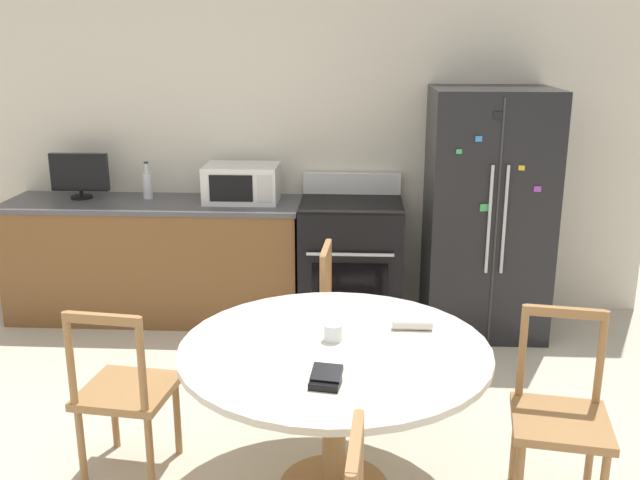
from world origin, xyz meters
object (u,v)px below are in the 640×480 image
Objects in this scene: refrigerator at (487,212)px; dining_chair_left at (125,393)px; countertop_tv at (80,174)px; oven_range at (351,261)px; wallet at (326,379)px; counter_bottle at (147,185)px; dining_chair_far at (352,323)px; dining_chair_right at (560,418)px; microwave at (242,183)px; candle_glass at (333,333)px.

dining_chair_left is (-2.02, -1.97, -0.44)m from refrigerator.
countertop_tv is 2.43m from dining_chair_left.
oven_range reaches higher than wallet.
dining_chair_left is (-1.05, -2.02, -0.03)m from oven_range.
counter_bottle is at bearing 119.38° from wallet.
oven_range reaches higher than dining_chair_far.
oven_range is 2.35m from dining_chair_right.
refrigerator reaches higher than dining_chair_far.
countertop_tv reaches higher than oven_range.
countertop_tv is (-2.03, 0.10, 0.62)m from oven_range.
countertop_tv is at bearing 177.24° from oven_range.
microwave is at bearing 174.96° from oven_range.
oven_range reaches higher than candle_glass.
dining_chair_right and dining_chair_left have the same top height.
dining_chair_far reaches higher than wallet.
microwave is 1.92× the size of counter_bottle.
dining_chair_right is at bearing -5.67° from candle_glass.
dining_chair_right is at bearing -65.72° from oven_range.
countertop_tv is at bearing -177.04° from counter_bottle.
oven_range is 2.28m from dining_chair_left.
microwave reaches higher than dining_chair_left.
refrigerator reaches higher than countertop_tv.
counter_bottle is 2.27m from dining_chair_left.
refrigerator is 6.25× the size of counter_bottle.
refrigerator is 2.24m from candle_glass.
candle_glass is (-0.06, -2.04, 0.31)m from oven_range.
microwave is 2.90m from dining_chair_right.
dining_chair_left is at bearing -117.51° from oven_range.
oven_range is 2.13m from countertop_tv.
counter_bottle is 2.06m from dining_chair_far.
dining_chair_far is 6.27× the size of wallet.
counter_bottle is 3.43m from dining_chair_right.
dining_chair_left is 1.00× the size of dining_chair_far.
counter_bottle is (0.50, 0.03, -0.08)m from countertop_tv.
microwave is at bearing 175.86° from refrigerator.
refrigerator is at bearing 62.84° from candle_glass.
dining_chair_left reaches higher than wallet.
dining_chair_left is 1.05m from candle_glass.
countertop_tv is 2.93m from candle_glass.
dining_chair_far is (-0.94, -1.05, -0.44)m from refrigerator.
countertop_tv reaches higher than microwave.
dining_chair_left is at bearing -135.75° from refrigerator.
dining_chair_right is 1.14m from wallet.
candle_glass is at bearing -47.27° from countertop_tv.
microwave is at bearing -141.44° from dining_chair_far.
oven_range is 1.63m from counter_bottle.
counter_bottle is at bearing -125.03° from dining_chair_far.
oven_range is at bearing 88.45° from candle_glass.
microwave is at bearing -1.25° from countertop_tv.
candle_glass is 0.44m from wallet.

